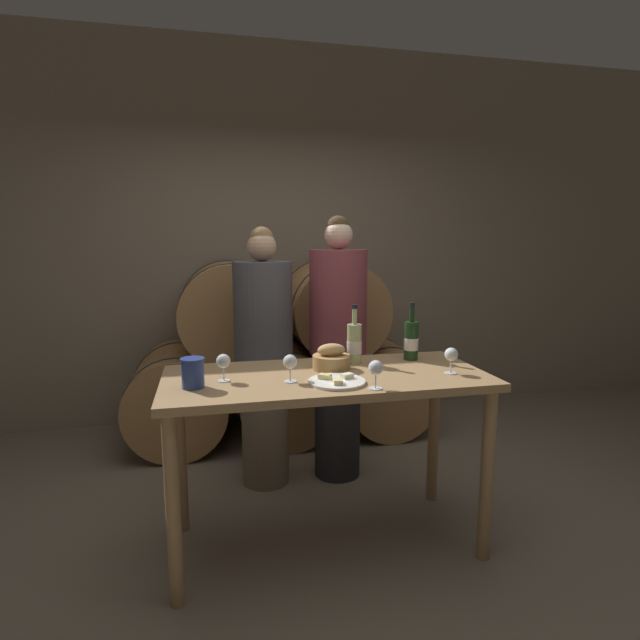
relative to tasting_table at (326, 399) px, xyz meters
The scene contains 15 objects.
ground_plane 0.78m from the tasting_table, ahead, with size 10.00×10.00×0.00m, color #726654.
stone_wall_back 2.25m from the tasting_table, 90.00° to the left, with size 10.00×0.12×3.20m.
barrel_stack 1.55m from the tasting_table, 90.00° to the left, with size 2.37×0.87×1.41m.
tasting_table is the anchor object (origin of this frame).
person_left 0.78m from the tasting_table, 106.91° to the left, with size 0.37×0.37×1.65m.
person_right 0.80m from the tasting_table, 71.05° to the left, with size 0.37×0.37×1.72m.
wine_bottle_red 0.61m from the tasting_table, 20.45° to the left, with size 0.08×0.08×0.32m.
wine_bottle_white 0.36m from the tasting_table, 43.18° to the left, with size 0.08×0.08×0.32m.
blue_crock 0.68m from the tasting_table, behind, with size 0.11×0.11×0.14m.
bread_basket 0.21m from the tasting_table, 61.58° to the left, with size 0.19×0.19×0.13m.
cheese_plate 0.21m from the tasting_table, 86.28° to the right, with size 0.27×0.27×0.04m.
wine_glass_far_left 0.55m from the tasting_table, behind, with size 0.07×0.07×0.13m.
wine_glass_left 0.31m from the tasting_table, 154.35° to the right, with size 0.07×0.07×0.13m.
wine_glass_center 0.40m from the tasting_table, 61.42° to the right, with size 0.07×0.07×0.13m.
wine_glass_right 0.66m from the tasting_table, 11.42° to the right, with size 0.07×0.07×0.13m.
Camera 1 is at (-0.56, -2.33, 1.57)m, focal length 28.00 mm.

